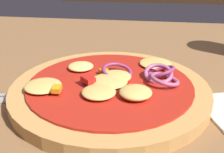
# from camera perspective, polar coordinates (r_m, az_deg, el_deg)

# --- Properties ---
(dining_table) EXTENTS (1.18, 0.91, 0.03)m
(dining_table) POSITION_cam_1_polar(r_m,az_deg,el_deg) (0.37, 0.03, -8.08)
(dining_table) COLOR brown
(dining_table) RESTS_ON ground
(pizza) EXTENTS (0.26, 0.26, 0.04)m
(pizza) POSITION_cam_1_polar(r_m,az_deg,el_deg) (0.38, -0.26, -2.44)
(pizza) COLOR tan
(pizza) RESTS_ON dining_table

